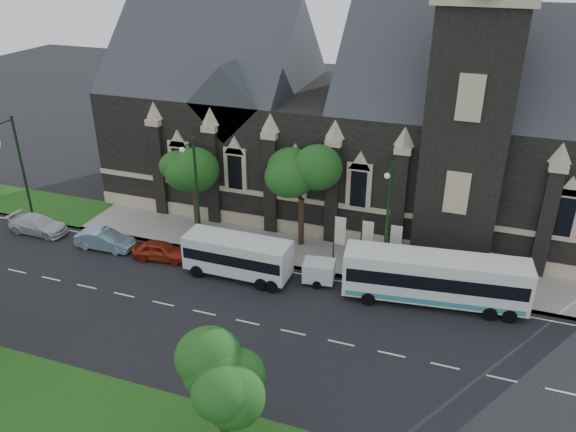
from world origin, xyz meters
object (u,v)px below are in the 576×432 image
at_px(street_lamp_far, 19,163).
at_px(car_far_white, 38,225).
at_px(tree_walk_right, 305,175).
at_px(banner_flag_right, 393,242).
at_px(shuttle_bus, 238,255).
at_px(box_trailer, 319,271).
at_px(banner_flag_center, 365,238).
at_px(tour_coach, 435,278).
at_px(tree_walk_left, 196,162).
at_px(street_lamp_near, 387,218).
at_px(banner_flag_left, 338,233).
at_px(sedan, 105,240).
at_px(tree_park_east, 226,374).
at_px(car_far_red, 161,250).
at_px(street_lamp_mid, 195,189).

distance_m(street_lamp_far, car_far_white, 5.25).
bearing_deg(tree_walk_right, banner_flag_right, -13.60).
distance_m(street_lamp_far, banner_flag_right, 30.47).
relative_size(shuttle_bus, box_trailer, 2.40).
distance_m(banner_flag_center, tour_coach, 6.03).
bearing_deg(tree_walk_left, car_far_white, -155.94).
distance_m(street_lamp_near, banner_flag_right, 3.34).
relative_size(street_lamp_far, banner_flag_left, 2.25).
bearing_deg(banner_flag_left, car_far_white, -171.45).
bearing_deg(banner_flag_right, box_trailer, -144.84).
bearing_deg(sedan, car_far_white, 83.91).
bearing_deg(banner_flag_right, tree_walk_left, 173.96).
relative_size(banner_flag_left, tour_coach, 0.34).
relative_size(tree_park_east, banner_flag_center, 1.57).
height_order(tree_walk_left, car_far_red, tree_walk_left).
bearing_deg(banner_flag_left, street_lamp_near, -27.18).
relative_size(tree_walk_right, banner_flag_right, 1.95).
distance_m(street_lamp_mid, banner_flag_right, 14.67).
xyz_separation_m(tour_coach, box_trailer, (-7.70, -0.22, -0.92)).
height_order(sedan, car_far_red, sedan).
height_order(banner_flag_center, shuttle_bus, banner_flag_center).
relative_size(shuttle_bus, car_far_white, 1.52).
distance_m(tree_walk_right, box_trailer, 7.37).
distance_m(street_lamp_near, banner_flag_center, 3.74).
xyz_separation_m(street_lamp_far, banner_flag_right, (30.29, 1.91, -2.73)).
relative_size(tree_park_east, banner_flag_right, 1.57).
height_order(tree_park_east, shuttle_bus, tree_park_east).
bearing_deg(tree_park_east, street_lamp_far, 147.90).
bearing_deg(tour_coach, tree_walk_right, 148.76).
distance_m(tree_walk_right, street_lamp_far, 23.50).
bearing_deg(sedan, banner_flag_center, -80.93).
height_order(banner_flag_center, car_far_white, banner_flag_center).
bearing_deg(banner_flag_right, banner_flag_left, 180.00).
relative_size(tree_walk_left, banner_flag_center, 1.91).
height_order(street_lamp_far, banner_flag_right, street_lamp_far).
xyz_separation_m(street_lamp_mid, shuttle_bus, (4.23, -2.25, -3.44)).
xyz_separation_m(tree_walk_right, street_lamp_far, (-23.21, -3.62, -0.71)).
xyz_separation_m(street_lamp_far, car_far_red, (13.86, -2.06, -4.40)).
bearing_deg(street_lamp_far, tree_park_east, -32.10).
bearing_deg(street_lamp_near, tree_walk_left, 167.13).
height_order(street_lamp_near, banner_flag_right, street_lamp_near).
distance_m(banner_flag_center, box_trailer, 4.23).
xyz_separation_m(banner_flag_right, tour_coach, (3.26, -2.91, -0.53)).
bearing_deg(sedan, street_lamp_far, 74.22).
xyz_separation_m(tree_walk_left, street_lamp_far, (-14.20, -3.61, -0.62)).
relative_size(tree_walk_left, sedan, 1.68).
distance_m(sedan, car_far_red, 4.86).
bearing_deg(tree_park_east, box_trailer, 91.27).
bearing_deg(car_far_white, car_far_red, -91.32).
distance_m(tree_park_east, banner_flag_center, 18.58).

